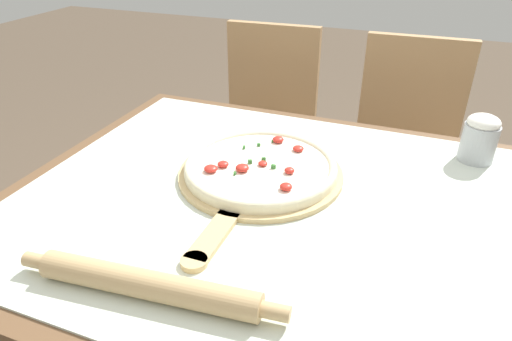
{
  "coord_description": "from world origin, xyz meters",
  "views": [
    {
      "loc": [
        0.28,
        -0.79,
        1.3
      ],
      "look_at": [
        -0.04,
        0.05,
        0.78
      ],
      "focal_mm": 32.0,
      "sensor_mm": 36.0,
      "label": 1
    }
  ],
  "objects_px": {
    "pizza": "(261,166)",
    "rolling_pin": "(148,285)",
    "pizza_peel": "(258,177)",
    "chair_left": "(266,122)",
    "flour_cup": "(480,138)",
    "chair_right": "(404,144)"
  },
  "relations": [
    {
      "from": "pizza_peel",
      "to": "chair_left",
      "type": "bearing_deg",
      "value": 108.78
    },
    {
      "from": "pizza_peel",
      "to": "chair_left",
      "type": "relative_size",
      "value": 0.61
    },
    {
      "from": "pizza_peel",
      "to": "chair_right",
      "type": "distance_m",
      "value": 0.86
    },
    {
      "from": "pizza",
      "to": "flour_cup",
      "type": "relative_size",
      "value": 2.94
    },
    {
      "from": "chair_left",
      "to": "flour_cup",
      "type": "relative_size",
      "value": 7.46
    },
    {
      "from": "chair_left",
      "to": "chair_right",
      "type": "height_order",
      "value": "same"
    },
    {
      "from": "chair_left",
      "to": "flour_cup",
      "type": "xyz_separation_m",
      "value": [
        0.74,
        -0.5,
        0.28
      ]
    },
    {
      "from": "pizza_peel",
      "to": "chair_left",
      "type": "xyz_separation_m",
      "value": [
        -0.27,
        0.78,
        -0.23
      ]
    },
    {
      "from": "pizza",
      "to": "chair_right",
      "type": "distance_m",
      "value": 0.85
    },
    {
      "from": "pizza",
      "to": "rolling_pin",
      "type": "height_order",
      "value": "rolling_pin"
    },
    {
      "from": "pizza_peel",
      "to": "chair_right",
      "type": "bearing_deg",
      "value": 69.64
    },
    {
      "from": "pizza_peel",
      "to": "rolling_pin",
      "type": "height_order",
      "value": "rolling_pin"
    },
    {
      "from": "chair_left",
      "to": "pizza_peel",
      "type": "bearing_deg",
      "value": -73.53
    },
    {
      "from": "pizza",
      "to": "pizza_peel",
      "type": "bearing_deg",
      "value": -89.79
    },
    {
      "from": "flour_cup",
      "to": "chair_right",
      "type": "bearing_deg",
      "value": 110.29
    },
    {
      "from": "pizza_peel",
      "to": "pizza",
      "type": "bearing_deg",
      "value": 90.21
    },
    {
      "from": "chair_right",
      "to": "flour_cup",
      "type": "distance_m",
      "value": 0.6
    },
    {
      "from": "pizza",
      "to": "chair_left",
      "type": "bearing_deg",
      "value": 109.16
    },
    {
      "from": "chair_right",
      "to": "flour_cup",
      "type": "relative_size",
      "value": 7.46
    },
    {
      "from": "pizza_peel",
      "to": "rolling_pin",
      "type": "xyz_separation_m",
      "value": [
        -0.03,
        -0.41,
        0.02
      ]
    },
    {
      "from": "rolling_pin",
      "to": "chair_left",
      "type": "height_order",
      "value": "chair_left"
    },
    {
      "from": "rolling_pin",
      "to": "flour_cup",
      "type": "distance_m",
      "value": 0.86
    }
  ]
}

